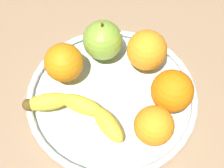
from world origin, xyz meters
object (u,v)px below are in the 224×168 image
object	(u,v)px
apple	(103,40)
orange_front_right	(154,126)
banana	(77,110)
orange_center	(147,50)
orange_back_right	(172,91)
fruit_bowl	(112,95)
orange_front_left	(64,63)

from	to	relation	value
apple	orange_front_right	bearing A→B (deg)	154.90
banana	orange_center	bearing A→B (deg)	-115.42
orange_back_right	orange_front_right	world-z (taller)	orange_back_right
orange_center	orange_front_right	xyz separation A→B (cm)	(-9.76, 11.55, -0.47)
apple	orange_front_right	world-z (taller)	apple
fruit_bowl	orange_center	world-z (taller)	orange_center
apple	orange_front_left	size ratio (longest dim) A/B	1.17
banana	orange_back_right	size ratio (longest dim) A/B	2.53
apple	banana	bearing A→B (deg)	111.52
fruit_bowl	orange_front_left	bearing A→B (deg)	13.08
fruit_bowl	orange_front_right	xyz separation A→B (cm)	(-10.40, 2.12, 4.20)
orange_center	orange_front_left	size ratio (longest dim) A/B	1.05
orange_front_right	orange_front_left	size ratio (longest dim) A/B	0.92
banana	orange_front_left	distance (cm)	9.20
banana	apple	bearing A→B (deg)	-84.94
apple	orange_front_left	xyz separation A→B (cm)	(2.20, 8.33, -0.21)
banana	orange_front_right	bearing A→B (deg)	-174.23
orange_front_right	orange_center	bearing A→B (deg)	-49.81
orange_back_right	orange_center	bearing A→B (deg)	-27.52
fruit_bowl	apple	size ratio (longest dim) A/B	3.75
fruit_bowl	apple	bearing A→B (deg)	-40.34
apple	orange_back_right	xyz separation A→B (cm)	(-16.38, 1.14, -0.09)
fruit_bowl	banana	bearing A→B (deg)	74.59
fruit_bowl	orange_front_left	xyz separation A→B (cm)	(9.43, 2.19, 4.47)
banana	apple	distance (cm)	14.50
apple	orange_back_right	bearing A→B (deg)	176.02
banana	apple	xyz separation A→B (cm)	(5.25, -13.32, 2.28)
fruit_bowl	orange_back_right	distance (cm)	11.39
apple	orange_front_right	size ratio (longest dim) A/B	1.27
banana	apple	size ratio (longest dim) A/B	2.23
banana	orange_front_right	xyz separation A→B (cm)	(-12.38, -5.06, 1.80)
orange_front_left	banana	bearing A→B (deg)	146.19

